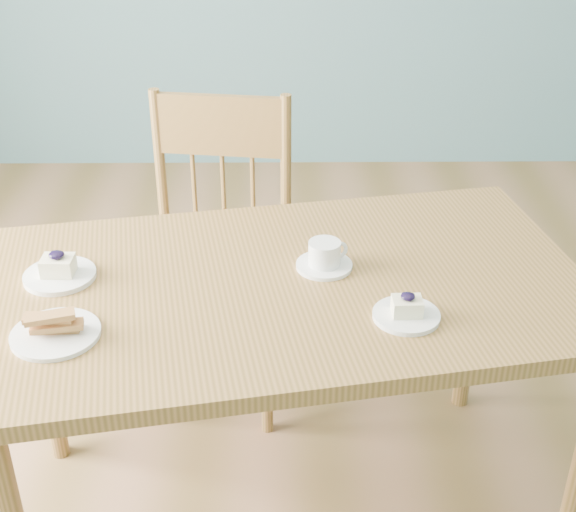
% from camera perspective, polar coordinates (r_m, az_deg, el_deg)
% --- Properties ---
extents(room, '(5.01, 5.01, 2.71)m').
position_cam_1_polar(room, '(1.69, 11.16, 15.16)').
color(room, '#9C6C49').
rests_on(room, ground).
extents(dining_table, '(1.54, 1.05, 0.76)m').
position_cam_1_polar(dining_table, '(1.95, 0.04, -3.66)').
color(dining_table, olive).
rests_on(dining_table, ground).
extents(dining_chair, '(0.51, 0.49, 0.99)m').
position_cam_1_polar(dining_chair, '(2.55, -5.12, 0.13)').
color(dining_chair, olive).
rests_on(dining_chair, ground).
extents(cheesecake_plate_near, '(0.15, 0.15, 0.06)m').
position_cam_1_polar(cheesecake_plate_near, '(1.79, 8.43, -3.93)').
color(cheesecake_plate_near, white).
rests_on(cheesecake_plate_near, dining_table).
extents(cheesecake_plate_far, '(0.17, 0.17, 0.07)m').
position_cam_1_polar(cheesecake_plate_far, '(1.99, -15.97, -1.06)').
color(cheesecake_plate_far, white).
rests_on(cheesecake_plate_far, dining_table).
extents(coffee_cup, '(0.14, 0.14, 0.07)m').
position_cam_1_polar(coffee_cup, '(1.95, 2.64, -0.05)').
color(coffee_cup, white).
rests_on(coffee_cup, dining_table).
extents(biscotti_plate, '(0.19, 0.19, 0.06)m').
position_cam_1_polar(biscotti_plate, '(1.78, -16.26, -5.00)').
color(biscotti_plate, white).
rests_on(biscotti_plate, dining_table).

